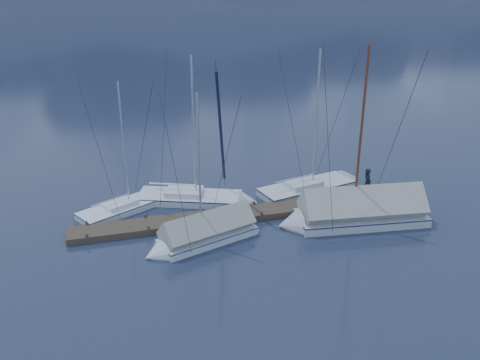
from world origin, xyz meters
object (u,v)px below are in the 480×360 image
(sailboat_open_left, at_px, (136,204))
(person, at_px, (367,183))
(sailboat_open_right, at_px, (319,186))
(sailboat_covered_near, at_px, (350,214))
(sailboat_covered_far, at_px, (199,236))
(sailboat_open_mid, at_px, (205,199))

(sailboat_open_left, height_order, person, sailboat_open_left)
(sailboat_open_right, relative_size, sailboat_covered_near, 0.90)
(sailboat_covered_far, bearing_deg, sailboat_covered_near, -0.48)
(sailboat_open_mid, xyz_separation_m, sailboat_covered_near, (6.87, -4.71, 0.35))
(sailboat_open_left, relative_size, person, 4.46)
(sailboat_open_left, height_order, sailboat_open_mid, sailboat_open_mid)
(sailboat_open_left, height_order, sailboat_covered_near, sailboat_covered_near)
(person, bearing_deg, sailboat_open_right, 38.78)
(sailboat_covered_far, xyz_separation_m, person, (10.18, 2.00, 0.83))
(sailboat_open_right, xyz_separation_m, sailboat_covered_near, (-0.31, -4.71, 0.35))
(sailboat_open_right, height_order, sailboat_covered_near, sailboat_covered_near)
(sailboat_open_mid, distance_m, sailboat_open_right, 7.18)
(sailboat_open_left, bearing_deg, sailboat_covered_near, -25.79)
(sailboat_covered_near, relative_size, sailboat_covered_far, 1.25)
(sailboat_covered_near, bearing_deg, sailboat_covered_far, 179.52)
(sailboat_open_right, bearing_deg, sailboat_open_left, 177.44)
(sailboat_open_mid, bearing_deg, sailboat_covered_far, -105.09)
(sailboat_open_left, distance_m, sailboat_covered_near, 11.97)
(sailboat_covered_far, distance_m, person, 10.41)
(sailboat_covered_near, relative_size, person, 5.80)
(sailboat_open_mid, distance_m, sailboat_covered_far, 4.81)
(sailboat_open_left, relative_size, sailboat_covered_far, 0.96)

